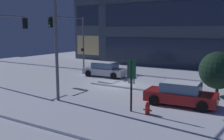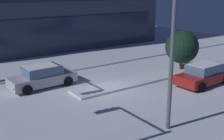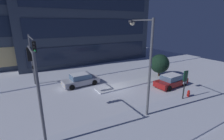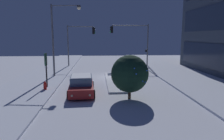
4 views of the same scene
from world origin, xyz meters
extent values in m
plane|color=silver|center=(0.00, 0.00, 0.00)|extent=(52.00, 52.00, 0.00)
cube|color=silver|center=(0.00, -7.82, 0.07)|extent=(52.00, 5.20, 0.14)
cube|color=silver|center=(0.00, 7.82, 0.07)|extent=(52.00, 5.20, 0.14)
cube|color=silver|center=(2.27, 0.14, 0.07)|extent=(9.00, 1.80, 0.14)
cube|color=#384251|center=(2.88, 17.69, 11.26)|extent=(25.44, 11.47, 22.52)
cube|color=#232D42|center=(2.88, 11.92, 2.25)|extent=(22.89, 0.10, 3.00)
cube|color=#232D42|center=(2.88, 11.92, 6.76)|extent=(22.89, 0.10, 3.00)
cube|color=#232D42|center=(2.88, 11.92, 11.26)|extent=(22.89, 0.10, 3.00)
cube|color=#E5C67F|center=(-11.29, 14.80, 2.35)|extent=(9.56, 0.10, 3.14)
cube|color=#232D42|center=(-11.29, 14.80, 7.06)|extent=(9.56, 0.10, 3.14)
cube|color=maroon|center=(6.46, -2.95, 0.53)|extent=(4.55, 2.06, 0.66)
cube|color=slate|center=(6.46, -2.95, 1.14)|extent=(2.49, 1.77, 0.60)
cube|color=white|center=(6.46, -2.95, 1.47)|extent=(2.31, 1.65, 0.04)
sphere|color=#F9E5B2|center=(8.68, -2.21, 0.50)|extent=(0.16, 0.16, 0.16)
sphere|color=#F9E5B2|center=(8.74, -3.45, 0.50)|extent=(0.16, 0.16, 0.16)
cylinder|color=black|center=(7.88, -1.95, 0.33)|extent=(0.67, 0.25, 0.66)
cylinder|color=black|center=(7.98, -3.78, 0.33)|extent=(0.67, 0.25, 0.66)
cylinder|color=black|center=(4.95, -2.11, 0.33)|extent=(0.67, 0.25, 0.66)
cylinder|color=black|center=(5.04, -3.94, 0.33)|extent=(0.67, 0.25, 0.66)
cube|color=#B7B7C1|center=(-3.12, 3.06, 0.53)|extent=(4.59, 2.01, 0.66)
cube|color=slate|center=(-3.12, 3.06, 1.14)|extent=(2.51, 1.73, 0.60)
cube|color=white|center=(-3.12, 3.06, 1.47)|extent=(2.32, 1.61, 0.04)
sphere|color=#F9E5B2|center=(-5.37, 2.35, 0.50)|extent=(0.16, 0.16, 0.16)
sphere|color=#F9E5B2|center=(-5.42, 3.57, 0.50)|extent=(0.16, 0.16, 0.16)
cylinder|color=black|center=(-4.57, 2.10, 0.33)|extent=(0.67, 0.25, 0.66)
cylinder|color=black|center=(-4.65, 3.89, 0.33)|extent=(0.67, 0.25, 0.66)
cylinder|color=black|center=(-1.60, 2.23, 0.33)|extent=(0.67, 0.25, 0.66)
cylinder|color=black|center=(-1.68, 4.03, 0.33)|extent=(0.67, 0.25, 0.66)
cylinder|color=#565960|center=(-8.74, -6.02, 3.10)|extent=(0.18, 0.18, 6.21)
cylinder|color=#565960|center=(-8.74, -4.09, 6.01)|extent=(0.12, 3.85, 0.12)
cube|color=black|center=(-8.74, -2.17, 5.41)|extent=(0.32, 0.36, 1.00)
sphere|color=black|center=(-8.74, -1.98, 5.73)|extent=(0.20, 0.20, 0.20)
sphere|color=black|center=(-8.74, -1.98, 5.41)|extent=(0.20, 0.20, 0.20)
sphere|color=green|center=(-8.74, -1.98, 5.09)|extent=(0.20, 0.20, 0.20)
cylinder|color=#565960|center=(-8.13, 6.02, 3.18)|extent=(0.18, 0.18, 6.36)
cylinder|color=#565960|center=(-8.13, 3.29, 6.16)|extent=(0.12, 5.46, 0.12)
cube|color=black|center=(-8.13, 0.56, 5.56)|extent=(0.32, 0.36, 1.00)
sphere|color=black|center=(-8.13, 0.37, 5.88)|extent=(0.20, 0.20, 0.20)
sphere|color=black|center=(-8.13, 0.37, 5.56)|extent=(0.20, 0.20, 0.20)
sphere|color=green|center=(-8.13, 0.37, 5.24)|extent=(0.20, 0.20, 0.20)
cube|color=black|center=(-8.13, 5.80, 2.40)|extent=(0.20, 0.24, 0.36)
cylinder|color=#565960|center=(-0.72, -6.56, 4.01)|extent=(0.20, 0.20, 8.01)
cylinder|color=#565960|center=(-0.52, -5.06, 7.86)|extent=(0.49, 3.01, 0.10)
cube|color=#333338|center=(-0.33, -3.56, 7.76)|extent=(0.56, 0.36, 0.20)
sphere|color=#F9E5B2|center=(-0.33, -3.56, 7.63)|extent=(0.44, 0.44, 0.44)
cylinder|color=red|center=(5.49, -6.08, 0.33)|extent=(0.26, 0.26, 0.65)
sphere|color=red|center=(5.49, -6.08, 0.72)|extent=(0.22, 0.22, 0.22)
cylinder|color=red|center=(5.31, -6.08, 0.36)|extent=(0.12, 0.10, 0.10)
cylinder|color=red|center=(5.67, -6.08, 0.36)|extent=(0.12, 0.10, 0.10)
cylinder|color=black|center=(4.51, -6.15, 1.57)|extent=(0.12, 0.12, 3.14)
cube|color=#144C2D|center=(4.51, -6.15, 2.61)|extent=(0.55, 0.11, 1.06)
cube|color=white|center=(4.51, -6.15, 1.90)|extent=(0.44, 0.09, 0.24)
cylinder|color=#473323|center=(8.13, 0.70, 0.37)|extent=(0.22, 0.22, 0.73)
sphere|color=black|center=(8.13, 0.70, 1.90)|extent=(2.74, 2.74, 2.74)
sphere|color=blue|center=(8.08, 0.03, 0.68)|extent=(0.10, 0.10, 0.10)
sphere|color=blue|center=(9.38, 0.81, 2.48)|extent=(0.10, 0.10, 0.10)
sphere|color=blue|center=(8.96, 1.75, 2.25)|extent=(0.10, 0.10, 0.10)
sphere|color=blue|center=(9.48, 0.91, 2.12)|extent=(0.10, 0.10, 0.10)
sphere|color=blue|center=(9.27, 1.41, 1.58)|extent=(0.10, 0.10, 0.10)
sphere|color=blue|center=(9.03, 1.65, 1.45)|extent=(0.10, 0.10, 0.10)
sphere|color=blue|center=(6.76, 0.88, 1.84)|extent=(0.10, 0.10, 0.10)
camera|label=1|loc=(10.68, -18.64, 4.76)|focal=40.16mm
camera|label=2|loc=(-10.20, -15.47, 6.68)|focal=46.92mm
camera|label=3|loc=(-9.44, -15.57, 7.71)|focal=26.02mm
camera|label=4|loc=(22.61, -1.66, 4.60)|focal=32.73mm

